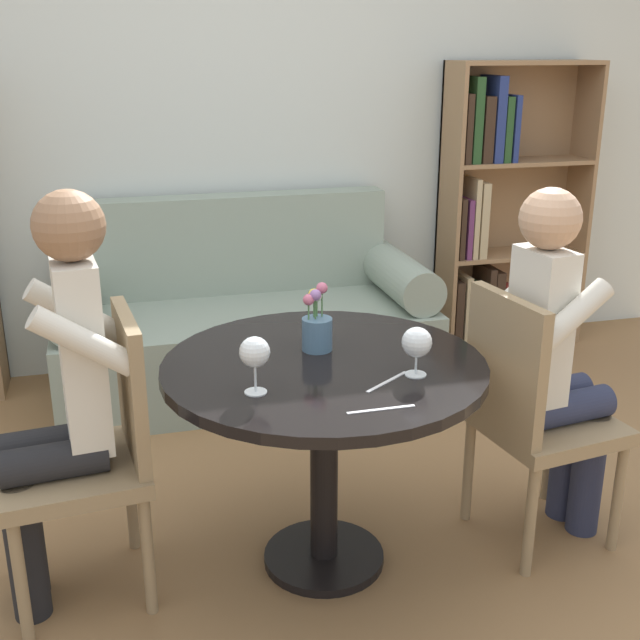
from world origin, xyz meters
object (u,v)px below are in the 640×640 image
person_right (556,362)px  person_left (59,397)px  chair_right (531,409)px  couch (244,327)px  bookshelf_right (495,215)px  chair_left (96,446)px  flower_vase (317,327)px  wine_glass_left (255,354)px  wine_glass_right (417,344)px

person_right → person_left: bearing=79.3°
chair_right → couch: bearing=15.6°
bookshelf_right → chair_left: size_ratio=1.73×
person_right → flower_vase: size_ratio=5.64×
flower_vase → bookshelf_right: bearing=49.0°
person_left → flower_vase: (0.79, 0.07, 0.12)m
chair_left → person_left: (-0.09, -0.02, 0.18)m
flower_vase → person_left: bearing=-174.9°
chair_right → flower_vase: bearing=68.9°
couch → chair_right: (0.70, -1.57, 0.18)m
wine_glass_left → chair_left: bearing=153.5°
chair_right → person_left: size_ratio=0.71×
couch → wine_glass_left: couch is taller
wine_glass_right → person_right: bearing=14.2°
chair_right → person_right: person_right is taller
wine_glass_left → wine_glass_right: size_ratio=1.12×
person_left → bookshelf_right: bearing=122.0°
chair_left → bookshelf_right: bearing=122.9°
chair_right → person_right: size_ratio=0.73×
wine_glass_left → flower_vase: size_ratio=0.76×
couch → bookshelf_right: bookshelf_right is taller
chair_left → person_right: person_right is taller
chair_left → person_left: 0.20m
bookshelf_right → chair_right: (-0.77, -1.84, -0.25)m
chair_right → person_left: (-1.48, 0.09, 0.18)m
wine_glass_right → flower_vase: flower_vase is taller
person_left → wine_glass_left: (0.54, -0.21, 0.16)m
bookshelf_right → couch: bearing=-169.7°
person_right → wine_glass_right: bearing=96.0°
person_right → bookshelf_right: bearing=-28.7°
bookshelf_right → flower_vase: bearing=-131.0°
wine_glass_right → chair_left: bearing=166.6°
couch → flower_vase: flower_vase is taller
flower_vase → chair_left: bearing=-175.5°
flower_vase → couch: bearing=90.2°
wine_glass_left → flower_vase: (0.25, 0.28, -0.04)m
person_left → person_right: 1.57m
chair_right → wine_glass_right: (-0.46, -0.12, 0.32)m
chair_left → wine_glass_right: 1.01m
wine_glass_left → wine_glass_right: bearing=0.4°
wine_glass_left → person_right: bearing=7.9°
person_right → wine_glass_left: (-1.03, -0.14, 0.19)m
couch → wine_glass_right: couch is taller
chair_right → flower_vase: (-0.69, 0.16, 0.30)m
bookshelf_right → wine_glass_left: 2.60m
wine_glass_left → wine_glass_right: wine_glass_left is taller
bookshelf_right → wine_glass_left: bookshelf_right is taller
chair_right → wine_glass_left: 1.01m
chair_left → wine_glass_right: (0.93, -0.22, 0.32)m
chair_left → wine_glass_left: 0.61m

